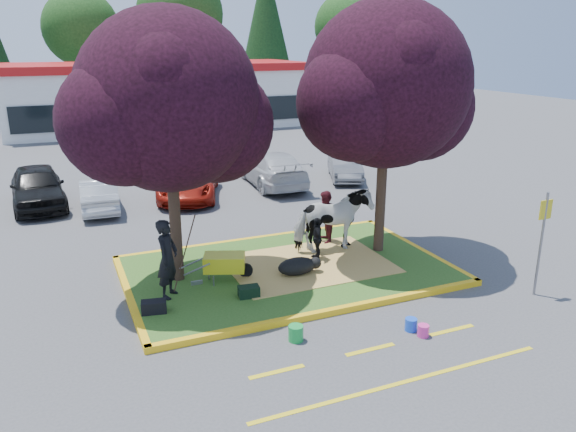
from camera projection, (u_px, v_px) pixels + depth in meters
name	position (u px, v px, depth m)	size (l,w,h in m)	color
ground	(288.00, 273.00, 14.82)	(90.00, 90.00, 0.00)	#424244
median_island	(288.00, 270.00, 14.80)	(8.00, 5.00, 0.15)	#2E581B
curb_near	(333.00, 312.00, 12.53)	(8.30, 0.16, 0.15)	yellow
curb_far	(254.00, 240.00, 17.06)	(8.30, 0.16, 0.15)	yellow
curb_left	(129.00, 296.00, 13.27)	(0.16, 5.30, 0.15)	yellow
curb_right	(416.00, 249.00, 16.32)	(0.16, 5.30, 0.15)	yellow
straw_bedding	(308.00, 264.00, 15.00)	(4.20, 3.00, 0.01)	tan
tree_purple_left	(169.00, 109.00, 12.81)	(5.06, 4.20, 6.51)	black
tree_purple_right	(387.00, 92.00, 14.70)	(5.30, 4.40, 6.82)	black
fire_lane_stripe_a	(277.00, 372.00, 10.38)	(1.10, 0.12, 0.01)	yellow
fire_lane_stripe_b	(370.00, 350.00, 11.13)	(1.10, 0.12, 0.01)	yellow
fire_lane_stripe_c	(452.00, 330.00, 11.88)	(1.10, 0.12, 0.01)	yellow
fire_lane_long	(405.00, 382.00, 10.08)	(6.00, 0.10, 0.01)	yellow
retail_building	(158.00, 94.00, 39.46)	(20.40, 8.40, 4.40)	silver
treeline	(122.00, 17.00, 45.98)	(46.58, 7.80, 14.63)	black
cow	(332.00, 221.00, 15.65)	(0.97, 2.14, 1.81)	white
calf	(297.00, 266.00, 14.28)	(1.02, 0.58, 0.44)	black
handler	(167.00, 259.00, 12.85)	(0.68, 0.45, 1.87)	black
visitor_a	(325.00, 217.00, 16.43)	(0.75, 0.58, 1.54)	#4B151D
visitor_b	(317.00, 238.00, 15.20)	(0.69, 0.29, 1.17)	black
wheelbarrow	(225.00, 263.00, 13.85)	(1.79, 0.93, 0.68)	black
gear_bag_dark	(154.00, 307.00, 12.29)	(0.54, 0.29, 0.27)	black
gear_bag_green	(249.00, 292.00, 13.05)	(0.48, 0.30, 0.26)	black
sign_post	(542.00, 233.00, 13.08)	(0.36, 0.06, 2.55)	slate
bucket_green	(296.00, 333.00, 11.42)	(0.31, 0.31, 0.33)	green
bucket_pink	(423.00, 331.00, 11.60)	(0.24, 0.24, 0.26)	#E93396
bucket_blue	(411.00, 325.00, 11.83)	(0.26, 0.26, 0.27)	blue
car_black	(37.00, 187.00, 20.50)	(1.79, 4.44, 1.51)	black
car_silver	(99.00, 194.00, 20.14)	(1.25, 3.57, 1.18)	#ADB1B5
car_red	(189.00, 182.00, 21.73)	(2.11, 4.57, 1.27)	maroon
car_white	(272.00, 169.00, 23.57)	(2.00, 4.92, 1.43)	silver
car_grey	(345.00, 166.00, 24.70)	(1.25, 3.59, 1.18)	#56595E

